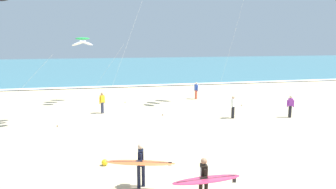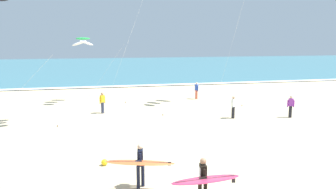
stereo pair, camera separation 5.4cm
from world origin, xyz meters
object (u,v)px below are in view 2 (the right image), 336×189
bystander_blue_top (196,90)px  bystander_purple_top (291,106)px  surfer_trailing (204,179)px  bystander_yellow_top (102,103)px  beach_ball (104,162)px  bystander_white_top (233,107)px  surfer_lead (140,163)px  kite_arc_emerald_high (83,42)px

bystander_blue_top → bystander_purple_top: size_ratio=1.00×
surfer_trailing → bystander_yellow_top: surfer_trailing is taller
surfer_trailing → bystander_purple_top: size_ratio=1.41×
bystander_purple_top → beach_ball: (-13.18, -6.09, -0.67)m
bystander_blue_top → bystander_white_top: bearing=-87.9°
bystander_yellow_top → surfer_lead: bearing=-85.0°
bystander_white_top → surfer_trailing: bearing=-118.2°
bystander_blue_top → bystander_purple_top: (4.37, -8.35, 0.00)m
kite_arc_emerald_high → bystander_white_top: kite_arc_emerald_high is taller
bystander_yellow_top → bystander_white_top: bearing=-21.8°
bystander_blue_top → bystander_yellow_top: bearing=-154.9°
surfer_lead → surfer_trailing: (1.82, -1.85, -0.00)m
bystander_white_top → beach_ball: bearing=-143.4°
kite_arc_emerald_high → beach_ball: size_ratio=20.32×
bystander_white_top → beach_ball: (-9.10, -6.77, -0.67)m
bystander_blue_top → bystander_purple_top: bearing=-62.4°
surfer_lead → kite_arc_emerald_high: size_ratio=0.45×
surfer_lead → surfer_trailing: same height
surfer_trailing → beach_ball: size_ratio=7.99×
bystander_white_top → bystander_yellow_top: same height
bystander_blue_top → bystander_purple_top: same height
surfer_lead → bystander_white_top: bearing=50.1°
surfer_trailing → bystander_blue_top: bearing=73.1°
beach_ball → bystander_white_top: bearing=36.6°
surfer_trailing → beach_ball: bearing=124.5°
surfer_trailing → bystander_white_top: bearing=61.8°
surfer_trailing → kite_arc_emerald_high: size_ratio=0.39×
kite_arc_emerald_high → beach_ball: bearing=-85.1°
kite_arc_emerald_high → bystander_purple_top: kite_arc_emerald_high is taller
kite_arc_emerald_high → bystander_blue_top: (10.10, -0.52, -4.52)m
bystander_blue_top → surfer_lead: bearing=-113.9°
bystander_purple_top → beach_ball: size_ratio=5.68×
surfer_trailing → bystander_yellow_top: bearing=101.3°
surfer_trailing → bystander_purple_top: (10.10, 10.56, -0.23)m
kite_arc_emerald_high → bystander_blue_top: kite_arc_emerald_high is taller
bystander_purple_top → bystander_blue_top: bearing=117.6°
bystander_purple_top → bystander_yellow_top: (-13.07, 4.27, 0.00)m
surfer_lead → bystander_blue_top: (7.55, 17.07, -0.24)m
bystander_white_top → bystander_purple_top: (4.08, -0.68, 0.00)m
kite_arc_emerald_high → bystander_purple_top: size_ratio=3.58×
bystander_blue_top → bystander_purple_top: 9.43m
kite_arc_emerald_high → beach_ball: 15.89m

